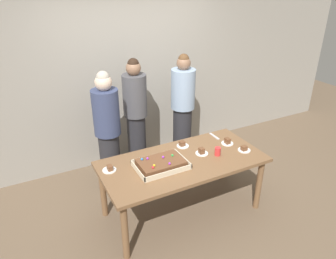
# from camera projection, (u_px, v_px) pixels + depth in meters

# --- Properties ---
(ground_plane) EXTENTS (12.00, 12.00, 0.00)m
(ground_plane) POSITION_uv_depth(u_px,v_px,m) (182.00, 211.00, 3.93)
(ground_plane) COLOR brown
(interior_back_panel) EXTENTS (8.00, 0.12, 3.00)m
(interior_back_panel) POSITION_uv_depth(u_px,v_px,m) (129.00, 62.00, 4.54)
(interior_back_panel) COLOR #9E998E
(interior_back_panel) RESTS_ON ground_plane
(party_table) EXTENTS (1.88, 0.89, 0.73)m
(party_table) POSITION_uv_depth(u_px,v_px,m) (183.00, 166.00, 3.64)
(party_table) COLOR brown
(party_table) RESTS_ON ground_plane
(sheet_cake) EXTENTS (0.56, 0.39, 0.11)m
(sheet_cake) POSITION_uv_depth(u_px,v_px,m) (161.00, 164.00, 3.46)
(sheet_cake) COLOR beige
(sheet_cake) RESTS_ON party_table
(plated_slice_near_left) EXTENTS (0.15, 0.15, 0.06)m
(plated_slice_near_left) POSITION_uv_depth(u_px,v_px,m) (244.00, 149.00, 3.79)
(plated_slice_near_left) COLOR white
(plated_slice_near_left) RESTS_ON party_table
(plated_slice_near_right) EXTENTS (0.15, 0.15, 0.08)m
(plated_slice_near_right) POSITION_uv_depth(u_px,v_px,m) (202.00, 152.00, 3.72)
(plated_slice_near_right) COLOR white
(plated_slice_near_right) RESTS_ON party_table
(plated_slice_far_left) EXTENTS (0.15, 0.15, 0.08)m
(plated_slice_far_left) POSITION_uv_depth(u_px,v_px,m) (227.00, 142.00, 3.94)
(plated_slice_far_left) COLOR white
(plated_slice_far_left) RESTS_ON party_table
(plated_slice_far_right) EXTENTS (0.15, 0.15, 0.06)m
(plated_slice_far_right) POSITION_uv_depth(u_px,v_px,m) (110.00, 169.00, 3.41)
(plated_slice_far_right) COLOR white
(plated_slice_far_right) RESTS_ON party_table
(plated_slice_center_front) EXTENTS (0.15, 0.15, 0.07)m
(plated_slice_center_front) POSITION_uv_depth(u_px,v_px,m) (182.00, 145.00, 3.89)
(plated_slice_center_front) COLOR white
(plated_slice_center_front) RESTS_ON party_table
(drink_cup_nearest) EXTENTS (0.07, 0.07, 0.10)m
(drink_cup_nearest) POSITION_uv_depth(u_px,v_px,m) (218.00, 151.00, 3.69)
(drink_cup_nearest) COLOR red
(drink_cup_nearest) RESTS_ON party_table
(cake_server_utensil) EXTENTS (0.03, 0.20, 0.01)m
(cake_server_utensil) POSITION_uv_depth(u_px,v_px,m) (214.00, 136.00, 4.13)
(cake_server_utensil) COLOR silver
(cake_server_utensil) RESTS_ON party_table
(person_serving_front) EXTENTS (0.34, 0.34, 1.68)m
(person_serving_front) POSITION_uv_depth(u_px,v_px,m) (183.00, 110.00, 4.59)
(person_serving_front) COLOR #28282D
(person_serving_front) RESTS_ON ground_plane
(person_green_shirt_behind) EXTENTS (0.32, 0.32, 1.68)m
(person_green_shirt_behind) POSITION_uv_depth(u_px,v_px,m) (136.00, 116.00, 4.36)
(person_green_shirt_behind) COLOR #28282D
(person_green_shirt_behind) RESTS_ON ground_plane
(person_striped_tie_right) EXTENTS (0.33, 0.33, 1.62)m
(person_striped_tie_right) POSITION_uv_depth(u_px,v_px,m) (108.00, 131.00, 4.02)
(person_striped_tie_right) COLOR #28282D
(person_striped_tie_right) RESTS_ON ground_plane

